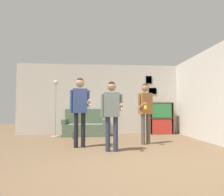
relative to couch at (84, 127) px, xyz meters
name	(u,v)px	position (x,y,z in m)	size (l,w,h in m)	color
ground_plane	(139,169)	(1.12, -4.13, -0.31)	(20.00, 20.00, 0.00)	brown
wall_back	(114,99)	(1.13, 0.41, 1.04)	(7.42, 0.08, 2.70)	beige
wall_right	(209,96)	(3.67, -1.87, 1.04)	(0.06, 6.91, 2.70)	beige
couch	(84,127)	(0.00, 0.00, 0.00)	(1.53, 0.80, 0.96)	#5B7056
bookshelf	(161,118)	(2.91, 0.19, 0.29)	(0.93, 0.30, 1.21)	brown
floor_lamp	(56,104)	(-0.98, -0.30, 0.83)	(0.28, 0.28, 1.97)	#ADA89E
person_player_foreground_left	(80,104)	(0.01, -2.24, 0.79)	(0.54, 0.45, 1.76)	black
person_player_foreground_center	(112,108)	(0.78, -2.78, 0.67)	(0.50, 0.47, 1.60)	#2D334C
person_watcher_holding_cup	(145,107)	(1.79, -1.92, 0.72)	(0.46, 0.54, 1.68)	brown
bottle_on_floor	(73,136)	(-0.32, -0.75, -0.21)	(0.06, 0.06, 0.25)	#3D6638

